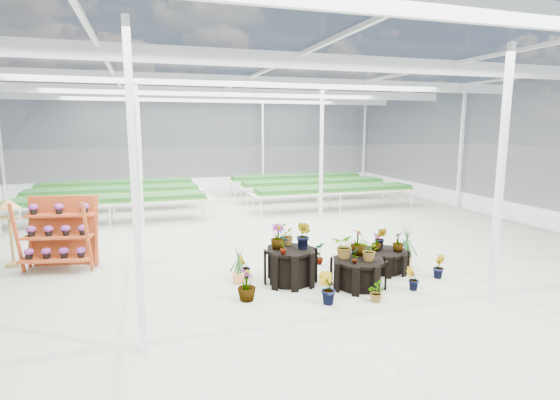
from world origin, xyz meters
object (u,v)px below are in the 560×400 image
object	(u,v)px
shelf_rack	(58,234)
plinth_low	(384,261)
plinth_mid	(358,273)
plinth_tall	(291,266)
bird_table	(11,232)

from	to	relation	value
shelf_rack	plinth_low	bearing A→B (deg)	-6.83
plinth_mid	shelf_rack	size ratio (longest dim) A/B	0.66
plinth_tall	bird_table	world-z (taller)	bird_table
plinth_low	shelf_rack	world-z (taller)	shelf_rack
plinth_low	bird_table	bearing A→B (deg)	160.26
plinth_tall	plinth_mid	bearing A→B (deg)	-26.57
plinth_mid	plinth_low	size ratio (longest dim) A/B	1.04
shelf_rack	bird_table	size ratio (longest dim) A/B	1.03
plinth_mid	bird_table	distance (m)	7.73
plinth_tall	shelf_rack	size ratio (longest dim) A/B	0.65
shelf_rack	bird_table	world-z (taller)	shelf_rack
plinth_low	bird_table	xyz separation A→B (m)	(-7.87, 2.82, 0.55)
plinth_mid	plinth_low	bearing A→B (deg)	34.99
plinth_tall	shelf_rack	bearing A→B (deg)	153.37
plinth_mid	shelf_rack	world-z (taller)	shelf_rack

